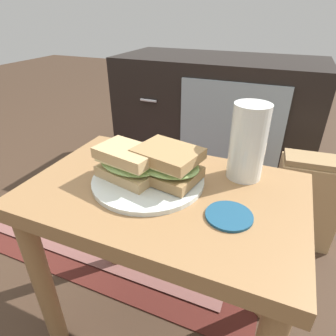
% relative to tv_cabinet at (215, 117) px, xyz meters
% --- Properties ---
extents(ground_plane, '(8.00, 8.00, 0.00)m').
position_rel_tv_cabinet_xyz_m(ground_plane, '(0.13, -0.95, -0.29)').
color(ground_plane, '#3D2B1E').
extents(side_table, '(0.56, 0.36, 0.46)m').
position_rel_tv_cabinet_xyz_m(side_table, '(0.13, -0.95, 0.08)').
color(side_table, olive).
rests_on(side_table, ground).
extents(tv_cabinet, '(0.96, 0.46, 0.58)m').
position_rel_tv_cabinet_xyz_m(tv_cabinet, '(0.00, 0.00, 0.00)').
color(tv_cabinet, black).
rests_on(tv_cabinet, ground).
extents(area_rug, '(1.15, 0.84, 0.01)m').
position_rel_tv_cabinet_xyz_m(area_rug, '(-0.21, -0.51, -0.29)').
color(area_rug, '#4C1E19').
rests_on(area_rug, ground).
extents(plate, '(0.23, 0.23, 0.01)m').
position_rel_tv_cabinet_xyz_m(plate, '(0.09, -0.94, 0.17)').
color(plate, silver).
rests_on(plate, side_table).
extents(sandwich_front, '(0.15, 0.11, 0.07)m').
position_rel_tv_cabinet_xyz_m(sandwich_front, '(0.05, -0.95, 0.21)').
color(sandwich_front, tan).
rests_on(sandwich_front, plate).
extents(sandwich_back, '(0.15, 0.13, 0.07)m').
position_rel_tv_cabinet_xyz_m(sandwich_back, '(0.13, -0.92, 0.21)').
color(sandwich_back, '#9E7A4C').
rests_on(sandwich_back, plate).
extents(beer_glass, '(0.07, 0.07, 0.16)m').
position_rel_tv_cabinet_xyz_m(beer_glass, '(0.27, -0.83, 0.25)').
color(beer_glass, silver).
rests_on(beer_glass, side_table).
extents(coaster, '(0.08, 0.08, 0.01)m').
position_rel_tv_cabinet_xyz_m(coaster, '(0.27, -0.99, 0.17)').
color(coaster, navy).
rests_on(coaster, side_table).
extents(paper_bag, '(0.22, 0.14, 0.35)m').
position_rel_tv_cabinet_xyz_m(paper_bag, '(0.45, -0.43, -0.12)').
color(paper_bag, tan).
rests_on(paper_bag, ground).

